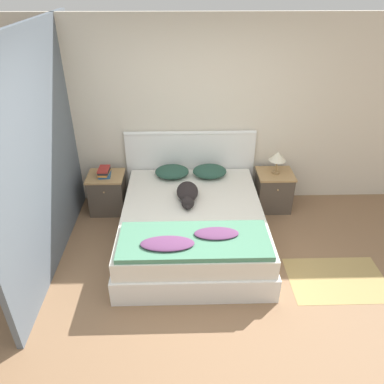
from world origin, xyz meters
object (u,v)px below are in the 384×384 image
at_px(dog, 188,193).
at_px(book_stack, 104,172).
at_px(pillow_right, 210,171).
at_px(table_lamp, 278,157).
at_px(bed, 192,226).
at_px(nightstand_left, 108,193).
at_px(nightstand_right, 273,190).
at_px(pillow_left, 172,172).

bearing_deg(dog, book_stack, 153.16).
xyz_separation_m(pillow_right, dog, (-0.31, -0.59, 0.01)).
bearing_deg(book_stack, table_lamp, 0.36).
distance_m(bed, pillow_right, 0.90).
bearing_deg(book_stack, pillow_right, 0.83).
bearing_deg(nightstand_left, nightstand_right, 0.00).
distance_m(pillow_left, table_lamp, 1.44).
bearing_deg(dog, bed, -75.17).
distance_m(book_stack, table_lamp, 2.35).
bearing_deg(table_lamp, nightstand_left, -179.85).
bearing_deg(nightstand_left, pillow_right, 0.49).
bearing_deg(pillow_left, nightstand_right, -0.49).
bearing_deg(nightstand_right, book_stack, -179.79).
bearing_deg(bed, pillow_left, 108.00).
bearing_deg(nightstand_left, dog, -27.30).
xyz_separation_m(pillow_right, book_stack, (-1.43, -0.02, 0.02)).
height_order(bed, table_lamp, table_lamp).
distance_m(bed, book_stack, 1.45).
bearing_deg(pillow_right, pillow_left, 180.00).
height_order(nightstand_right, pillow_left, pillow_left).
height_order(bed, pillow_right, pillow_right).
relative_size(nightstand_right, pillow_right, 1.21).
distance_m(nightstand_right, pillow_right, 0.96).
distance_m(nightstand_left, dog, 1.29).
bearing_deg(pillow_left, book_stack, -178.70).
xyz_separation_m(pillow_left, book_stack, (-0.92, -0.02, 0.02)).
xyz_separation_m(nightstand_right, pillow_left, (-1.43, 0.01, 0.31)).
bearing_deg(bed, dog, 104.83).
bearing_deg(nightstand_left, bed, -33.77).
xyz_separation_m(nightstand_right, pillow_right, (-0.91, 0.01, 0.31)).
bearing_deg(pillow_left, dog, -70.91).
height_order(pillow_left, pillow_right, same).
distance_m(pillow_left, dog, 0.62).
relative_size(nightstand_left, nightstand_right, 1.00).
distance_m(bed, nightstand_left, 1.41).
bearing_deg(table_lamp, book_stack, -179.64).
distance_m(nightstand_right, book_stack, 2.37).
relative_size(bed, nightstand_left, 3.69).
distance_m(pillow_right, dog, 0.67).
xyz_separation_m(nightstand_left, pillow_right, (1.43, 0.01, 0.31)).
bearing_deg(book_stack, nightstand_right, 0.21).
xyz_separation_m(nightstand_right, book_stack, (-2.34, -0.01, 0.33)).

